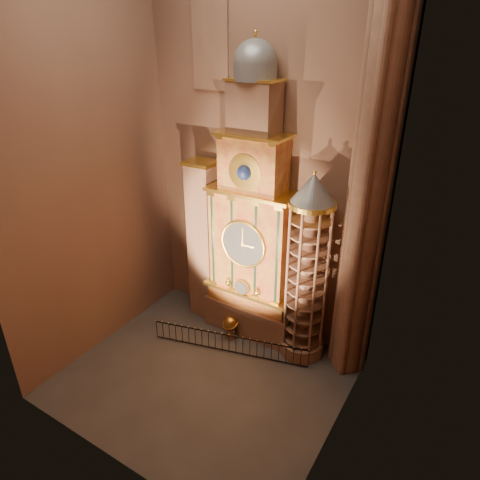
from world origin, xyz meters
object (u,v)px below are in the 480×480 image
Objects in this scene: stair_turret at (307,272)px; celestial_globe at (230,325)px; astronomical_clock at (252,231)px; iron_railing at (229,344)px; portrait_tower at (204,242)px.

celestial_globe is (-4.13, -1.14, -4.38)m from stair_turret.
iron_railing is at bearing -88.89° from astronomical_clock.
astronomical_clock is 3.73m from portrait_tower.
celestial_globe is (2.77, -1.42, -4.27)m from portrait_tower.
iron_railing is at bearing -60.71° from celestial_globe.
celestial_globe is at bearing 119.29° from iron_railing.
stair_turret is (6.90, -0.28, 0.12)m from portrait_tower.
portrait_tower is 6.92× the size of celestial_globe.
iron_railing is at bearing -37.32° from portrait_tower.
portrait_tower reaches higher than celestial_globe.
portrait_tower is 5.28m from celestial_globe.
portrait_tower is at bearing 179.71° from astronomical_clock.
stair_turret is at bearing 34.27° from iron_railing.
astronomical_clock is 1.64× the size of portrait_tower.
astronomical_clock is 11.33× the size of celestial_globe.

